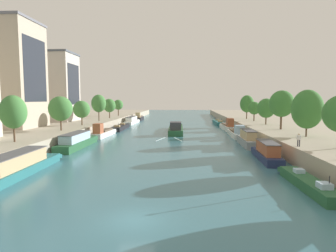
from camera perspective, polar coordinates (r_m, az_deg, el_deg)
ground_plane at (r=20.86m, az=-6.51°, el=-17.94°), size 400.00×400.00×0.00m
quay_left at (r=83.44m, az=-23.73°, el=0.02°), size 36.00×170.00×2.32m
quay_right at (r=80.55m, az=26.37°, el=-0.26°), size 36.00×170.00×2.32m
barge_midriver at (r=72.25m, az=1.56°, el=-0.48°), size 3.86×20.24×2.99m
wake_behind_barge at (r=59.28m, az=0.24°, el=-2.63°), size 5.60×5.95×0.03m
moored_boat_left_downstream at (r=35.63m, az=-27.25°, el=-6.88°), size 3.08×15.31×2.54m
moored_boat_left_second at (r=51.65m, az=-17.49°, el=-2.86°), size 2.68×14.57×2.60m
moored_boat_left_far at (r=65.25m, az=-12.62°, el=-1.23°), size 2.57×12.12×3.15m
moored_boat_left_near at (r=80.19m, az=-9.34°, el=-0.24°), size 2.89×15.22×2.14m
moored_boat_left_lone at (r=97.79m, az=-7.12°, el=1.06°), size 2.85×14.98×2.45m
moored_boat_left_gap_after at (r=113.60m, az=-5.69°, el=1.63°), size 2.46×11.29×3.15m
moored_boat_right_near at (r=30.08m, az=25.82°, el=-10.07°), size 2.03×11.05×2.06m
moored_boat_right_downstream at (r=41.30m, az=18.89°, el=-4.93°), size 2.50×10.75×2.59m
moored_boat_right_second at (r=52.99m, az=15.38°, el=-2.49°), size 2.19×10.68×2.87m
moored_boat_right_far at (r=64.92m, az=13.37°, el=-1.34°), size 2.63×12.59×2.84m
moored_boat_right_lone at (r=79.01m, az=11.62°, el=-0.03°), size 2.62×12.81×3.35m
moored_boat_right_gap_after at (r=96.07m, az=9.93°, el=0.68°), size 2.87×14.23×2.20m
tree_left_third at (r=44.95m, az=-28.20°, el=2.45°), size 3.56×3.56×6.44m
tree_left_far at (r=57.87m, az=-20.43°, el=3.22°), size 4.39×4.39×6.44m
tree_left_past_mid at (r=68.36m, az=-16.66°, el=3.16°), size 3.74×3.74×5.54m
tree_left_midway at (r=80.24m, az=-13.51°, el=4.34°), size 3.89×3.89×7.11m
tree_left_by_lamp at (r=91.57m, az=-11.47°, el=3.97°), size 3.78×3.78×6.01m
tree_left_end_of_row at (r=103.86m, az=-9.77°, el=4.15°), size 3.38×3.38×5.69m
tree_right_third at (r=50.19m, az=25.75°, el=2.99°), size 4.76×4.76×7.38m
tree_right_past_mid at (r=60.52m, az=21.49°, el=4.10°), size 4.74×4.74×7.60m
tree_right_far at (r=70.72m, az=18.80°, el=3.34°), size 4.12×4.12×6.05m
tree_right_distant at (r=81.61m, az=16.63°, el=3.39°), size 3.33×3.33×5.20m
tree_right_second at (r=90.18m, az=15.29°, el=4.22°), size 4.10×4.10×7.06m
building_left_far_end at (r=68.93m, az=-29.11°, el=8.89°), size 12.35×11.37×21.94m
building_left_corner at (r=84.79m, az=-22.37°, el=7.13°), size 13.96×9.94×18.30m
person_on_quay at (r=39.70m, az=24.38°, el=-2.35°), size 0.47×0.34×1.62m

